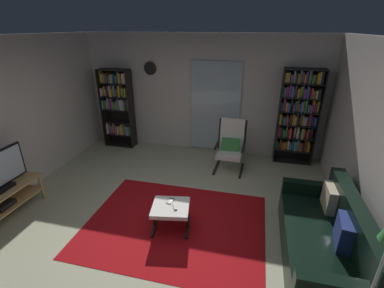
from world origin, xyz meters
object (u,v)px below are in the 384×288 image
at_px(bookshelf_near_tv, 118,105).
at_px(lounge_armchair, 231,144).
at_px(wall_clock, 150,68).
at_px(leather_sofa, 325,240).
at_px(ottoman, 171,210).
at_px(cell_phone, 170,201).
at_px(bookshelf_near_sofa, 298,115).
at_px(tv_stand, 5,199).
at_px(tv_remote, 175,207).

relative_size(bookshelf_near_tv, lounge_armchair, 1.80).
bearing_deg(wall_clock, leather_sofa, -41.23).
bearing_deg(ottoman, cell_phone, 110.27).
height_order(lounge_armchair, ottoman, lounge_armchair).
xyz_separation_m(bookshelf_near_tv, lounge_armchair, (2.74, -0.56, -0.49)).
bearing_deg(lounge_armchair, bookshelf_near_tv, 168.39).
bearing_deg(bookshelf_near_sofa, cell_phone, -127.02).
bearing_deg(cell_phone, tv_stand, -159.64).
distance_m(tv_remote, cell_phone, 0.16).
xyz_separation_m(lounge_armchair, tv_remote, (-0.56, -2.07, -0.14)).
xyz_separation_m(bookshelf_near_tv, leather_sofa, (4.14, -2.72, -0.72)).
bearing_deg(tv_stand, lounge_armchair, 37.07).
height_order(leather_sofa, lounge_armchair, lounge_armchair).
height_order(bookshelf_near_sofa, wall_clock, wall_clock).
bearing_deg(lounge_armchair, tv_remote, -105.09).
bearing_deg(bookshelf_near_sofa, ottoman, -125.45).
distance_m(bookshelf_near_tv, cell_phone, 3.32).
bearing_deg(lounge_armchair, leather_sofa, -57.13).
distance_m(tv_stand, bookshelf_near_tv, 3.06).
distance_m(bookshelf_near_sofa, wall_clock, 3.32).
height_order(bookshelf_near_sofa, leather_sofa, bookshelf_near_sofa).
distance_m(bookshelf_near_sofa, lounge_armchair, 1.51).
height_order(tv_stand, tv_remote, tv_stand).
relative_size(bookshelf_near_tv, cell_phone, 13.16).
bearing_deg(lounge_armchair, tv_stand, -142.93).
bearing_deg(ottoman, wall_clock, 115.20).
relative_size(leather_sofa, cell_phone, 13.35).
height_order(tv_stand, lounge_armchair, lounge_armchair).
relative_size(tv_stand, bookshelf_near_sofa, 0.57).
relative_size(bookshelf_near_sofa, ottoman, 3.32).
bearing_deg(bookshelf_near_sofa, tv_stand, -145.85).
bearing_deg(cell_phone, tv_remote, -38.69).
distance_m(bookshelf_near_tv, lounge_armchair, 2.84).
bearing_deg(tv_remote, bookshelf_near_sofa, 28.46).
height_order(ottoman, cell_phone, cell_phone).
bearing_deg(leather_sofa, tv_remote, 177.33).
height_order(lounge_armchair, tv_remote, lounge_armchair).
bearing_deg(cell_phone, wall_clock, 125.76).
relative_size(leather_sofa, lounge_armchair, 1.83).
relative_size(tv_stand, ottoman, 1.89).
bearing_deg(cell_phone, leather_sofa, 4.50).
height_order(tv_stand, cell_phone, tv_stand).
distance_m(bookshelf_near_tv, bookshelf_near_sofa, 4.02).
bearing_deg(bookshelf_near_tv, lounge_armchair, -11.61).
relative_size(bookshelf_near_sofa, cell_phone, 14.13).
height_order(cell_phone, wall_clock, wall_clock).
height_order(lounge_armchair, cell_phone, lounge_armchair).
bearing_deg(tv_remote, tv_stand, 159.69).
bearing_deg(bookshelf_near_tv, bookshelf_near_sofa, 0.81).
relative_size(tv_remote, cell_phone, 1.03).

